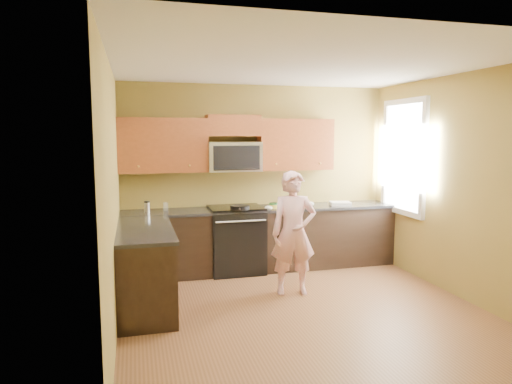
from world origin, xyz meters
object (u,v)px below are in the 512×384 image
object	(u,v)px
microwave	(234,171)
frying_pan	(240,209)
travel_mug	(147,213)
woman	(293,233)
butter_tub	(274,208)
stove	(236,239)

from	to	relation	value
microwave	frying_pan	distance (m)	0.63
frying_pan	travel_mug	world-z (taller)	travel_mug
microwave	woman	distance (m)	1.47
woman	butter_tub	world-z (taller)	woman
frying_pan	woman	bearing A→B (deg)	-45.75
frying_pan	butter_tub	size ratio (longest dim) A/B	3.50
woman	frying_pan	bearing A→B (deg)	129.35
microwave	frying_pan	xyz separation A→B (m)	(0.00, -0.38, -0.50)
microwave	travel_mug	bearing A→B (deg)	-172.42
microwave	butter_tub	distance (m)	0.79
woman	travel_mug	xyz separation A→B (m)	(-1.73, 1.05, 0.15)
frying_pan	butter_tub	xyz separation A→B (m)	(0.54, 0.17, -0.03)
butter_tub	microwave	bearing A→B (deg)	158.90
stove	woman	xyz separation A→B (m)	(0.49, -1.09, 0.29)
microwave	woman	size ratio (longest dim) A/B	0.50
travel_mug	microwave	bearing A→B (deg)	7.58
stove	travel_mug	size ratio (longest dim) A/B	5.88
microwave	butter_tub	bearing A→B (deg)	-21.10
woman	frying_pan	xyz separation A→B (m)	(-0.49, 0.83, 0.18)
microwave	travel_mug	size ratio (longest dim) A/B	4.71
frying_pan	travel_mug	distance (m)	1.26
stove	woman	size ratio (longest dim) A/B	0.62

